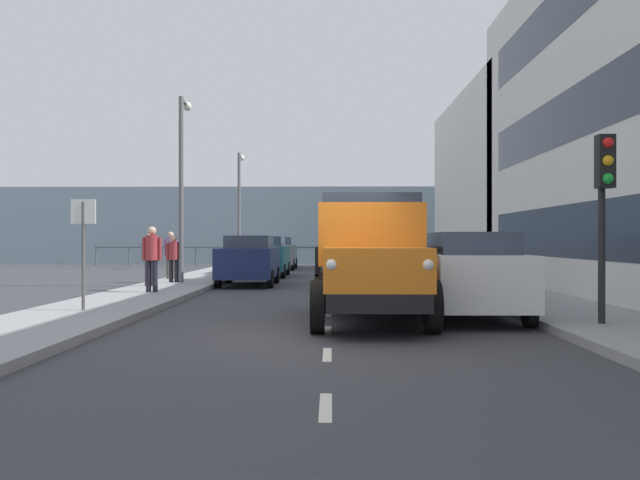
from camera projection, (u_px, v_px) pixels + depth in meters
The scene contains 21 objects.
ground_plane at pixel (329, 290), 21.21m from camera, with size 80.00×80.00×0.00m, color #38383D.
sidewalk_left at pixel (487, 288), 21.13m from camera, with size 2.49×38.72×0.15m, color gray.
sidewalk_right at pixel (172, 287), 21.29m from camera, with size 2.49×38.72×0.15m, color gray.
road_centreline_markings at pixel (329, 291), 20.73m from camera, with size 0.12×34.81×0.01m.
building_far_block at pixel (526, 184), 32.80m from camera, with size 6.68×14.25×8.57m.
sea_horizon at pixel (330, 226), 43.56m from camera, with size 80.00×0.80×5.00m, color gray.
seawall_railing at pixel (330, 251), 39.96m from camera, with size 28.08×0.08×1.20m.
truck_vintage_orange at pixel (370, 261), 12.60m from camera, with size 2.17×5.64×2.43m.
car_white_kerbside_near at pixel (469, 274), 13.23m from camera, with size 1.85×3.85×1.72m.
car_silver_kerbside_1 at pixel (428, 264), 18.89m from camera, with size 1.93×4.03×1.72m.
car_navy_oppositeside_0 at pixel (249, 260), 23.21m from camera, with size 1.90×4.04×1.72m.
car_teal_oppositeside_1 at pixel (265, 256), 28.83m from camera, with size 1.96×4.54×1.72m.
car_grey_oppositeside_2 at pixel (278, 253), 35.86m from camera, with size 1.94×4.05×1.72m.
pedestrian_strolling at pixel (152, 253), 18.35m from camera, with size 0.53×0.34×1.79m.
pedestrian_by_lamp at pixel (150, 255), 20.81m from camera, with size 0.53×0.34×1.63m.
pedestrian_couple_a at pixel (174, 255), 22.61m from camera, with size 0.53×0.34×1.57m.
pedestrian_in_dark_coat at pixel (171, 251), 24.64m from camera, with size 0.53×0.34×1.72m.
traffic_light_near at pixel (604, 187), 11.38m from camera, with size 0.28×0.41×3.20m.
lamp_post_promenade at pixel (182, 171), 22.74m from camera, with size 0.32×1.14×6.25m.
lamp_post_far at pixel (240, 198), 35.63m from camera, with size 0.32×1.14×6.02m.
street_sign at pixel (83, 235), 13.62m from camera, with size 0.50×0.07×2.25m.
Camera 1 is at (-0.05, 10.68, 1.58)m, focal length 37.80 mm.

